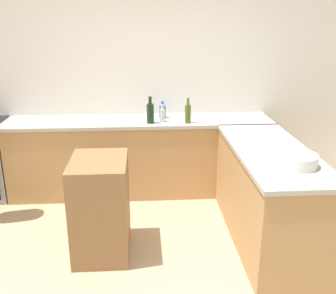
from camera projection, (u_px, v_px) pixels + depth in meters
ground_plane at (142, 279)px, 3.31m from camera, size 14.00×14.00×0.00m
wall_back at (139, 80)px, 4.85m from camera, size 8.00×0.06×2.70m
counter_back at (141, 156)px, 4.82m from camera, size 3.14×0.63×0.93m
counter_peninsula at (268, 195)px, 3.78m from camera, size 0.69×1.79×0.93m
island_table at (101, 207)px, 3.56m from camera, size 0.50×0.65×0.91m
mixing_bowl at (296, 160)px, 3.22m from camera, size 0.34×0.34×0.10m
water_bottle_blue at (163, 111)px, 4.75m from camera, size 0.08×0.08×0.20m
olive_oil_bottle at (188, 113)px, 4.50m from camera, size 0.07×0.07×0.29m
vinegar_bottle_clear at (163, 115)px, 4.55m from camera, size 0.06×0.06×0.21m
wine_bottle_dark at (150, 113)px, 4.49m from camera, size 0.08×0.08×0.31m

